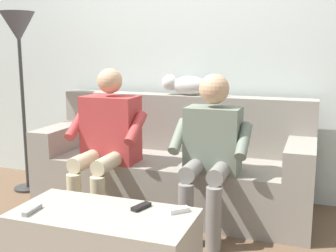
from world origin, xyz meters
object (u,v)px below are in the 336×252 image
object	(u,v)px
person_right_seated	(107,136)
remote_white	(179,210)
person_left_seated	(211,145)
remote_gray	(32,210)
remote_black	(141,207)
cat_on_backrest	(185,85)
coffee_table	(104,246)
floor_lamp	(19,40)
couch	(174,168)

from	to	relation	value
person_right_seated	remote_white	xyz separation A→B (m)	(-0.77, 0.65, -0.21)
person_left_seated	remote_white	world-z (taller)	person_left_seated
remote_gray	remote_white	size ratio (longest dim) A/B	1.28
remote_black	remote_white	distance (m)	0.21
cat_on_backrest	remote_gray	bearing A→B (deg)	76.26
person_left_seated	remote_white	bearing A→B (deg)	89.29
person_right_seated	cat_on_backrest	size ratio (longest dim) A/B	2.05
coffee_table	remote_gray	distance (m)	0.43
person_left_seated	floor_lamp	xyz separation A→B (m)	(1.74, -0.30, 0.70)
person_right_seated	floor_lamp	xyz separation A→B (m)	(0.96, -0.30, 0.69)
remote_black	cat_on_backrest	bearing A→B (deg)	25.41
remote_gray	person_left_seated	bearing A→B (deg)	-42.12
couch	remote_white	world-z (taller)	couch
person_left_seated	remote_black	size ratio (longest dim) A/B	8.62
couch	floor_lamp	bearing A→B (deg)	3.21
coffee_table	floor_lamp	size ratio (longest dim) A/B	0.63
cat_on_backrest	remote_white	size ratio (longest dim) A/B	4.72
coffee_table	cat_on_backrest	xyz separation A→B (m)	(-0.01, -1.39, 0.76)
cat_on_backrest	person_left_seated	bearing A→B (deg)	122.03
coffee_table	remote_white	bearing A→B (deg)	-160.24
remote_black	floor_lamp	size ratio (longest dim) A/B	0.08
remote_black	floor_lamp	xyz separation A→B (m)	(1.52, -0.97, 0.91)
person_right_seated	remote_black	distance (m)	0.90
couch	person_left_seated	xyz separation A→B (m)	(-0.39, 0.37, 0.29)
person_right_seated	floor_lamp	bearing A→B (deg)	-17.42
cat_on_backrest	remote_white	xyz separation A→B (m)	(-0.37, 1.26, -0.55)
remote_gray	remote_white	xyz separation A→B (m)	(-0.74, -0.26, 0.00)
coffee_table	remote_black	bearing A→B (deg)	-144.56
remote_gray	cat_on_backrest	bearing A→B (deg)	-16.78
person_right_seated	floor_lamp	distance (m)	1.22
couch	remote_white	bearing A→B (deg)	110.18
person_right_seated	couch	bearing A→B (deg)	-135.69
couch	person_left_seated	distance (m)	0.61
person_left_seated	cat_on_backrest	world-z (taller)	person_left_seated
remote_black	remote_gray	bearing A→B (deg)	133.08
coffee_table	person_left_seated	xyz separation A→B (m)	(-0.39, -0.79, 0.41)
person_right_seated	remote_black	world-z (taller)	person_right_seated
person_left_seated	cat_on_backrest	size ratio (longest dim) A/B	2.01
couch	person_right_seated	distance (m)	0.62
floor_lamp	cat_on_backrest	bearing A→B (deg)	-167.55
couch	coffee_table	distance (m)	1.17
person_right_seated	remote_black	xyz separation A→B (m)	(-0.56, 0.67, -0.22)
person_right_seated	floor_lamp	world-z (taller)	floor_lamp
person_left_seated	remote_gray	size ratio (longest dim) A/B	7.42
couch	remote_black	size ratio (longest dim) A/B	16.92
couch	coffee_table	size ratio (longest dim) A/B	2.16
coffee_table	person_left_seated	distance (m)	0.97
coffee_table	remote_gray	bearing A→B (deg)	18.76
person_right_seated	cat_on_backrest	world-z (taller)	person_right_seated
floor_lamp	person_left_seated	bearing A→B (deg)	170.31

